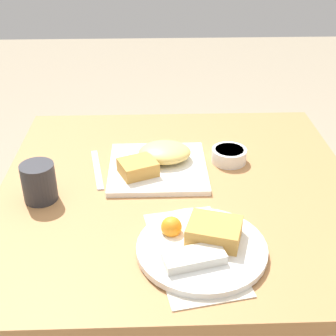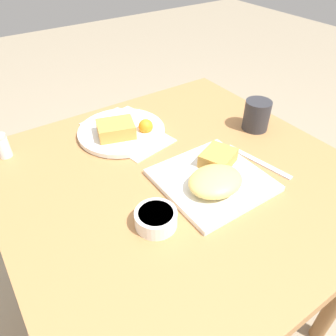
% 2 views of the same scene
% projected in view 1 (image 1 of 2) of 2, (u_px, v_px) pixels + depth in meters
% --- Properties ---
extents(dining_table, '(0.88, 0.87, 0.71)m').
position_uv_depth(dining_table, '(178.00, 214.00, 1.20)').
color(dining_table, '#B27A47').
rests_on(dining_table, ground_plane).
extents(menu_card, '(0.21, 0.31, 0.00)m').
position_uv_depth(menu_card, '(194.00, 252.00, 0.94)').
color(menu_card, beige).
rests_on(menu_card, dining_table).
extents(plate_square_near, '(0.25, 0.25, 0.06)m').
position_uv_depth(plate_square_near, '(158.00, 162.00, 1.22)').
color(plate_square_near, white).
rests_on(plate_square_near, dining_table).
extents(plate_oval_far, '(0.26, 0.26, 0.05)m').
position_uv_depth(plate_oval_far, '(202.00, 244.00, 0.94)').
color(plate_oval_far, white).
rests_on(plate_oval_far, menu_card).
extents(sauce_ramekin, '(0.09, 0.09, 0.04)m').
position_uv_depth(sauce_ramekin, '(229.00, 155.00, 1.25)').
color(sauce_ramekin, white).
rests_on(sauce_ramekin, dining_table).
extents(butter_knife, '(0.05, 0.20, 0.00)m').
position_uv_depth(butter_knife, '(97.00, 169.00, 1.22)').
color(butter_knife, silver).
rests_on(butter_knife, dining_table).
extents(coffee_mug, '(0.08, 0.08, 0.09)m').
position_uv_depth(coffee_mug, '(39.00, 182.00, 1.08)').
color(coffee_mug, '#2D2D33').
rests_on(coffee_mug, dining_table).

